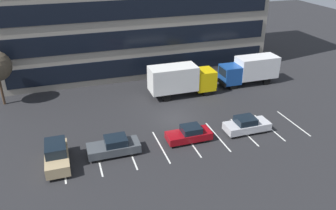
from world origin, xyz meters
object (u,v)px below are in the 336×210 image
(suv_tan, at_px, (57,155))
(sedan_charcoal, at_px, (114,146))
(box_truck_yellow, at_px, (181,79))
(box_truck_blue, at_px, (250,69))
(sedan_silver, at_px, (247,125))
(sedan_maroon, at_px, (189,134))

(suv_tan, bearing_deg, sedan_charcoal, 1.99)
(box_truck_yellow, distance_m, box_truck_blue, 9.52)
(suv_tan, distance_m, sedan_silver, 17.47)
(sedan_maroon, xyz_separation_m, sedan_charcoal, (-6.91, 0.03, 0.06))
(box_truck_yellow, height_order, sedan_charcoal, box_truck_yellow)
(sedan_charcoal, bearing_deg, suv_tan, -178.01)
(box_truck_blue, height_order, suv_tan, box_truck_blue)
(box_truck_blue, relative_size, sedan_maroon, 1.82)
(box_truck_yellow, bearing_deg, box_truck_blue, 4.26)
(sedan_maroon, distance_m, sedan_charcoal, 6.91)
(sedan_silver, bearing_deg, box_truck_blue, 58.92)
(box_truck_blue, xyz_separation_m, sedan_maroon, (-12.25, -10.50, -1.27))
(suv_tan, height_order, sedan_silver, suv_tan)
(sedan_silver, bearing_deg, suv_tan, 179.87)
(sedan_charcoal, distance_m, sedan_silver, 12.74)
(box_truck_yellow, relative_size, sedan_maroon, 1.93)
(box_truck_blue, xyz_separation_m, sedan_silver, (-6.43, -10.67, -1.23))
(sedan_maroon, xyz_separation_m, sedan_silver, (5.82, -0.17, 0.04))
(box_truck_blue, bearing_deg, sedan_maroon, -139.42)
(box_truck_blue, distance_m, sedan_maroon, 16.18)
(sedan_silver, bearing_deg, sedan_charcoal, 179.09)
(sedan_maroon, bearing_deg, suv_tan, -179.35)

